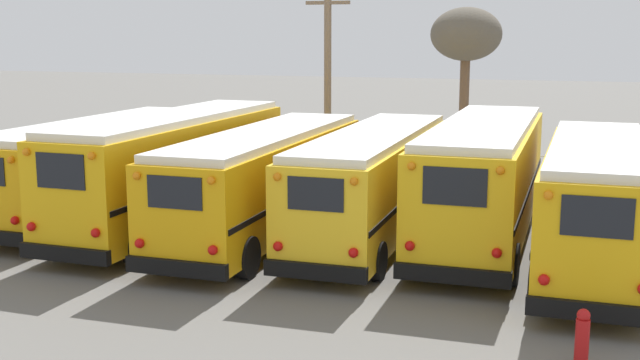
{
  "coord_description": "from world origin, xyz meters",
  "views": [
    {
      "loc": [
        7.07,
        -20.77,
        5.66
      ],
      "look_at": [
        0.0,
        0.12,
        1.6
      ],
      "focal_mm": 45.0,
      "sensor_mm": 36.0,
      "label": 1
    }
  ],
  "objects": [
    {
      "name": "school_bus_1",
      "position": [
        -4.39,
        -0.18,
        1.81
      ],
      "size": [
        2.65,
        10.66,
        3.33
      ],
      "color": "#EAAA0F",
      "rests_on": "ground"
    },
    {
      "name": "school_bus_4",
      "position": [
        4.39,
        1.16,
        1.78
      ],
      "size": [
        2.69,
        10.75,
        3.27
      ],
      "color": "yellow",
      "rests_on": "ground"
    },
    {
      "name": "ground_plane",
      "position": [
        0.0,
        0.0,
        0.0
      ],
      "size": [
        160.0,
        160.0,
        0.0
      ],
      "primitive_type": "plane",
      "color": "#66635E"
    },
    {
      "name": "school_bus_0",
      "position": [
        -7.32,
        0.32,
        1.64
      ],
      "size": [
        2.72,
        10.15,
        2.98
      ],
      "color": "#E5A00C",
      "rests_on": "ground"
    },
    {
      "name": "fence_line",
      "position": [
        0.0,
        8.07,
        0.99
      ],
      "size": [
        22.69,
        0.06,
        1.42
      ],
      "color": "#939399",
      "rests_on": "ground"
    },
    {
      "name": "bare_tree_1",
      "position": [
        1.83,
        14.24,
        5.48
      ],
      "size": [
        3.04,
        3.04,
        6.75
      ],
      "color": "brown",
      "rests_on": "ground"
    },
    {
      "name": "utility_pole",
      "position": [
        -2.94,
        9.76,
        4.03
      ],
      "size": [
        1.8,
        0.29,
        7.75
      ],
      "color": "#75604C",
      "rests_on": "ground"
    },
    {
      "name": "school_bus_5",
      "position": [
        7.32,
        -0.87,
        1.7
      ],
      "size": [
        2.49,
        9.67,
        3.11
      ],
      "color": "#EAAA0F",
      "rests_on": "ground"
    },
    {
      "name": "school_bus_2",
      "position": [
        -1.46,
        -0.28,
        1.63
      ],
      "size": [
        2.59,
        10.78,
        2.97
      ],
      "color": "#E5A00C",
      "rests_on": "ground"
    },
    {
      "name": "school_bus_3",
      "position": [
        1.46,
        0.48,
        1.62
      ],
      "size": [
        2.56,
        10.62,
        2.98
      ],
      "color": "yellow",
      "rests_on": "ground"
    },
    {
      "name": "fire_hydrant",
      "position": [
        7.16,
        -7.01,
        0.52
      ],
      "size": [
        0.24,
        0.24,
        1.03
      ],
      "color": "#B21414",
      "rests_on": "ground"
    }
  ]
}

